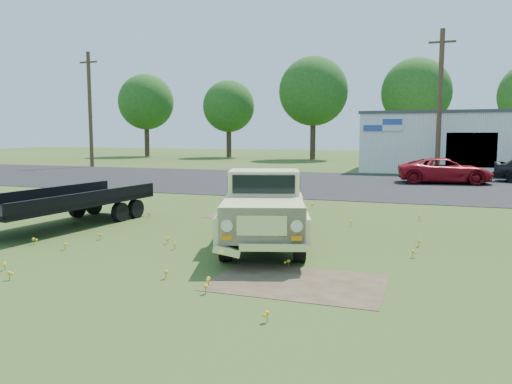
{
  "coord_description": "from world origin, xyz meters",
  "views": [
    {
      "loc": [
        3.64,
        -11.3,
        2.61
      ],
      "look_at": [
        -0.69,
        1.0,
        1.09
      ],
      "focal_mm": 35.0,
      "sensor_mm": 36.0,
      "label": 1
    }
  ],
  "objects": [
    {
      "name": "asphalt_lot",
      "position": [
        0.0,
        15.0,
        0.0
      ],
      "size": [
        90.0,
        14.0,
        0.02
      ],
      "primitive_type": "cube",
      "color": "black",
      "rests_on": "ground"
    },
    {
      "name": "treeline_d",
      "position": [
        2.0,
        40.5,
        6.62
      ],
      "size": [
        6.72,
        6.72,
        10.0
      ],
      "color": "#3D2B1C",
      "rests_on": "ground"
    },
    {
      "name": "treeline_b",
      "position": [
        -18.0,
        41.0,
        5.67
      ],
      "size": [
        5.76,
        5.76,
        8.57
      ],
      "color": "#3D2B1C",
      "rests_on": "ground"
    },
    {
      "name": "utility_pole_west",
      "position": [
        -22.0,
        22.0,
        4.6
      ],
      "size": [
        1.6,
        0.3,
        9.0
      ],
      "color": "#473121",
      "rests_on": "ground"
    },
    {
      "name": "treeline_c",
      "position": [
        -8.0,
        39.5,
        6.93
      ],
      "size": [
        7.04,
        7.04,
        10.47
      ],
      "color": "#3D2B1C",
      "rests_on": "ground"
    },
    {
      "name": "utility_pole_mid",
      "position": [
        4.0,
        22.0,
        4.6
      ],
      "size": [
        1.6,
        0.3,
        9.0
      ],
      "color": "#473121",
      "rests_on": "ground"
    },
    {
      "name": "vintage_pickup_truck",
      "position": [
        -0.01,
        -0.35,
        0.89
      ],
      "size": [
        3.29,
        5.26,
        1.78
      ],
      "primitive_type": null,
      "rotation": [
        0.0,
        0.0,
        0.3
      ],
      "color": "beige",
      "rests_on": "ground"
    },
    {
      "name": "dirt_patch_b",
      "position": [
        -2.0,
        3.5,
        0.0
      ],
      "size": [
        2.2,
        1.6,
        0.01
      ],
      "primitive_type": "cube",
      "color": "#453525",
      "rests_on": "ground"
    },
    {
      "name": "red_pickup",
      "position": [
        4.35,
        16.9,
        0.66
      ],
      "size": [
        5.04,
        2.85,
        1.33
      ],
      "primitive_type": "imported",
      "rotation": [
        0.0,
        0.0,
        1.71
      ],
      "color": "maroon",
      "rests_on": "ground"
    },
    {
      "name": "dirt_patch_a",
      "position": [
        1.5,
        -3.0,
        0.0
      ],
      "size": [
        3.0,
        2.0,
        0.01
      ],
      "primitive_type": "cube",
      "color": "#453525",
      "rests_on": "ground"
    },
    {
      "name": "ground",
      "position": [
        0.0,
        0.0,
        0.0
      ],
      "size": [
        140.0,
        140.0,
        0.0
      ],
      "primitive_type": "plane",
      "color": "#334A18",
      "rests_on": "ground"
    },
    {
      "name": "flatbed_trailer",
      "position": [
        -6.09,
        0.1,
        0.81
      ],
      "size": [
        2.62,
        6.14,
        1.62
      ],
      "primitive_type": null,
      "rotation": [
        0.0,
        0.0,
        -0.11
      ],
      "color": "black",
      "rests_on": "ground"
    },
    {
      "name": "treeline_a",
      "position": [
        -28.0,
        40.0,
        6.3
      ],
      "size": [
        6.4,
        6.4,
        9.52
      ],
      "color": "#3D2B1C",
      "rests_on": "ground"
    },
    {
      "name": "commercial_building",
      "position": [
        6.0,
        26.99,
        2.1
      ],
      "size": [
        14.2,
        8.2,
        4.15
      ],
      "color": "silver",
      "rests_on": "ground"
    }
  ]
}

